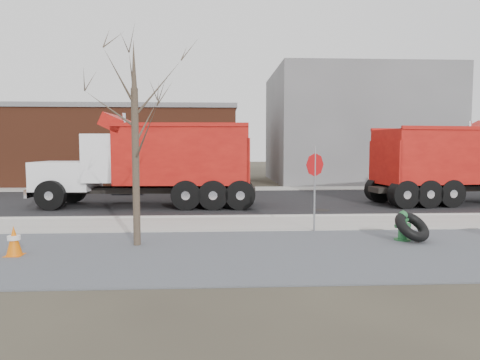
{
  "coord_description": "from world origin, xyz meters",
  "views": [
    {
      "loc": [
        -1.13,
        -13.53,
        2.54
      ],
      "look_at": [
        -0.36,
        1.15,
        1.4
      ],
      "focal_mm": 32.0,
      "sensor_mm": 36.0,
      "label": 1
    }
  ],
  "objects": [
    {
      "name": "road",
      "position": [
        0.0,
        6.3,
        0.01
      ],
      "size": [
        60.0,
        9.4,
        0.02
      ],
      "primitive_type": "cube",
      "color": "black",
      "rests_on": "ground"
    },
    {
      "name": "bare_tree",
      "position": [
        -3.2,
        -2.6,
        3.3
      ],
      "size": [
        3.2,
        3.2,
        5.2
      ],
      "color": "#382D23",
      "rests_on": "ground"
    },
    {
      "name": "building_grey",
      "position": [
        9.0,
        18.0,
        4.0
      ],
      "size": [
        12.0,
        10.0,
        8.0
      ],
      "color": "gray",
      "rests_on": "ground"
    },
    {
      "name": "far_sidewalk",
      "position": [
        0.0,
        12.0,
        0.03
      ],
      "size": [
        60.0,
        2.0,
        0.06
      ],
      "primitive_type": "cube",
      "color": "#9E9B93",
      "rests_on": "ground"
    },
    {
      "name": "gravel_verge",
      "position": [
        0.0,
        -3.5,
        0.01
      ],
      "size": [
        60.0,
        5.0,
        0.03
      ],
      "primitive_type": "cube",
      "color": "slate",
      "rests_on": "ground"
    },
    {
      "name": "dump_truck_red_a",
      "position": [
        9.88,
        5.01,
        1.9
      ],
      "size": [
        9.42,
        3.66,
        3.74
      ],
      "rotation": [
        0.0,
        0.0,
        0.13
      ],
      "color": "black",
      "rests_on": "ground"
    },
    {
      "name": "fire_hydrant",
      "position": [
        3.86,
        -2.4,
        0.38
      ],
      "size": [
        0.48,
        0.46,
        0.84
      ],
      "rotation": [
        0.0,
        0.0,
        0.26
      ],
      "color": "#296D3A",
      "rests_on": "ground"
    },
    {
      "name": "sidewalk",
      "position": [
        0.0,
        0.25,
        0.03
      ],
      "size": [
        60.0,
        2.5,
        0.06
      ],
      "primitive_type": "cube",
      "color": "#9E9B93",
      "rests_on": "ground"
    },
    {
      "name": "building_brick",
      "position": [
        -10.0,
        17.0,
        2.65
      ],
      "size": [
        20.2,
        8.2,
        5.3
      ],
      "color": "brown",
      "rests_on": "ground"
    },
    {
      "name": "truck_tire",
      "position": [
        4.03,
        -2.56,
        0.43
      ],
      "size": [
        1.3,
        1.27,
        0.84
      ],
      "color": "black",
      "rests_on": "ground"
    },
    {
      "name": "dump_truck_red_b",
      "position": [
        -3.78,
        4.73,
        1.96
      ],
      "size": [
        9.25,
        3.0,
        3.85
      ],
      "rotation": [
        0.0,
        0.0,
        3.1
      ],
      "color": "black",
      "rests_on": "ground"
    },
    {
      "name": "ground",
      "position": [
        0.0,
        0.0,
        0.0
      ],
      "size": [
        120.0,
        120.0,
        0.0
      ],
      "primitive_type": "plane",
      "color": "#383328",
      "rests_on": "ground"
    },
    {
      "name": "stop_sign",
      "position": [
        1.74,
        -1.1,
        1.76
      ],
      "size": [
        0.61,
        0.39,
        2.57
      ],
      "rotation": [
        0.0,
        0.0,
        0.16
      ],
      "color": "gray",
      "rests_on": "ground"
    },
    {
      "name": "curb",
      "position": [
        0.0,
        1.55,
        0.06
      ],
      "size": [
        60.0,
        0.15,
        0.11
      ],
      "primitive_type": "cube",
      "color": "#9E9B93",
      "rests_on": "ground"
    },
    {
      "name": "traffic_cone_near",
      "position": [
        -5.85,
        -3.53,
        0.36
      ],
      "size": [
        0.38,
        0.38,
        0.72
      ],
      "color": "orange",
      "rests_on": "ground"
    }
  ]
}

